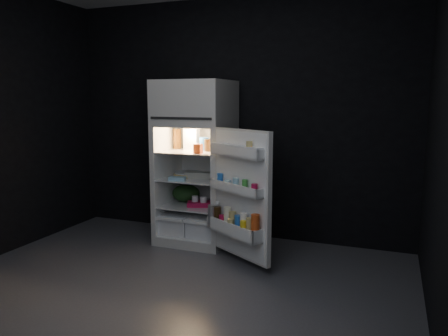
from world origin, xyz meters
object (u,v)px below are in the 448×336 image
at_px(refrigerator, 197,156).
at_px(fridge_door, 239,197).
at_px(milk_jug, 192,139).
at_px(egg_carton, 199,175).
at_px(yogurt_tray, 200,204).

height_order(refrigerator, fridge_door, refrigerator).
bearing_deg(fridge_door, milk_jug, 142.26).
bearing_deg(milk_jug, fridge_door, -44.49).
bearing_deg(fridge_door, egg_carton, 142.10).
distance_m(refrigerator, yogurt_tray, 0.53).
bearing_deg(yogurt_tray, fridge_door, -57.98).
relative_size(fridge_door, egg_carton, 4.02).
xyz_separation_m(refrigerator, yogurt_tray, (0.09, -0.12, -0.50)).
bearing_deg(yogurt_tray, egg_carton, 103.61).
distance_m(fridge_door, yogurt_tray, 0.79).
xyz_separation_m(milk_jug, yogurt_tray, (0.16, -0.14, -0.69)).
height_order(fridge_door, egg_carton, fridge_door).
relative_size(refrigerator, milk_jug, 7.42).
xyz_separation_m(refrigerator, milk_jug, (-0.07, 0.02, 0.19)).
xyz_separation_m(fridge_door, egg_carton, (-0.64, 0.50, 0.08)).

